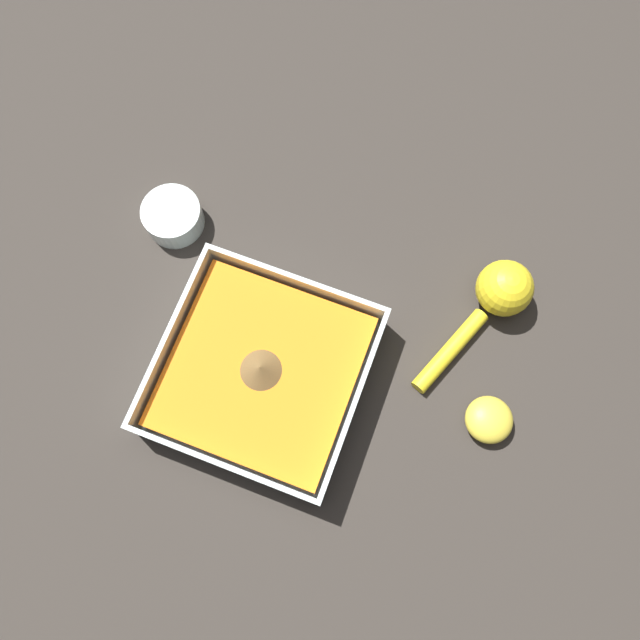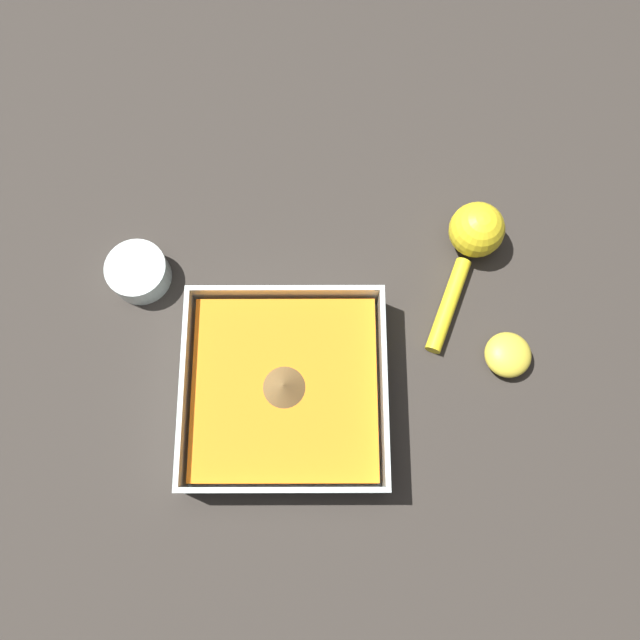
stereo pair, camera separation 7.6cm
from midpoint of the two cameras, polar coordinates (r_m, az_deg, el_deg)
ground_plane at (r=0.78m, az=-6.95°, el=-7.19°), size 4.00×4.00×0.00m
square_dish at (r=0.75m, az=-6.07°, el=-6.91°), size 0.24×0.24×0.06m
spice_bowl at (r=0.84m, az=-18.73°, el=3.68°), size 0.08×0.08×0.04m
lemon_squeezer at (r=0.81m, az=11.26°, el=6.79°), size 0.10×0.19×0.07m
lemon_half at (r=0.79m, az=14.24°, el=-3.59°), size 0.06×0.06×0.03m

